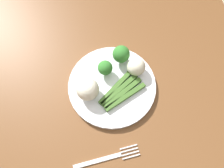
{
  "coord_description": "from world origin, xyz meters",
  "views": [
    {
      "loc": [
        0.24,
        0.01,
        1.32
      ],
      "look_at": [
        0.01,
        0.06,
        0.77
      ],
      "focal_mm": 35.62,
      "sensor_mm": 36.0,
      "label": 1
    }
  ],
  "objects_px": {
    "cauliflower_front": "(136,67)",
    "fork": "(108,158)",
    "cauliflower_front_left": "(88,89)",
    "plate": "(112,86)",
    "broccoli_near_center": "(121,54)",
    "asparagus_bundle": "(121,92)",
    "dining_table": "(94,101)",
    "broccoli_right": "(105,68)"
  },
  "relations": [
    {
      "from": "plate",
      "to": "broccoli_right",
      "type": "distance_m",
      "value": 0.05
    },
    {
      "from": "asparagus_bundle",
      "to": "fork",
      "type": "height_order",
      "value": "asparagus_bundle"
    },
    {
      "from": "plate",
      "to": "broccoli_near_center",
      "type": "xyz_separation_m",
      "value": [
        -0.07,
        0.04,
        0.04
      ]
    },
    {
      "from": "dining_table",
      "to": "broccoli_right",
      "type": "height_order",
      "value": "broccoli_right"
    },
    {
      "from": "plate",
      "to": "asparagus_bundle",
      "type": "bearing_deg",
      "value": 35.22
    },
    {
      "from": "cauliflower_front",
      "to": "broccoli_near_center",
      "type": "bearing_deg",
      "value": -140.17
    },
    {
      "from": "dining_table",
      "to": "asparagus_bundle",
      "type": "relative_size",
      "value": 8.4
    },
    {
      "from": "broccoli_near_center",
      "to": "asparagus_bundle",
      "type": "bearing_deg",
      "value": -11.34
    },
    {
      "from": "fork",
      "to": "cauliflower_front",
      "type": "bearing_deg",
      "value": 57.12
    },
    {
      "from": "cauliflower_front",
      "to": "fork",
      "type": "xyz_separation_m",
      "value": [
        0.21,
        -0.12,
        -0.04
      ]
    },
    {
      "from": "broccoli_near_center",
      "to": "fork",
      "type": "xyz_separation_m",
      "value": [
        0.25,
        -0.08,
        -0.05
      ]
    },
    {
      "from": "broccoli_near_center",
      "to": "fork",
      "type": "relative_size",
      "value": 0.35
    },
    {
      "from": "dining_table",
      "to": "plate",
      "type": "height_order",
      "value": "plate"
    },
    {
      "from": "broccoli_near_center",
      "to": "cauliflower_front",
      "type": "bearing_deg",
      "value": 39.83
    },
    {
      "from": "plate",
      "to": "cauliflower_front_left",
      "type": "relative_size",
      "value": 4.04
    },
    {
      "from": "cauliflower_front_left",
      "to": "cauliflower_front",
      "type": "height_order",
      "value": "cauliflower_front_left"
    },
    {
      "from": "asparagus_bundle",
      "to": "fork",
      "type": "bearing_deg",
      "value": -143.21
    },
    {
      "from": "plate",
      "to": "fork",
      "type": "distance_m",
      "value": 0.19
    },
    {
      "from": "broccoli_right",
      "to": "asparagus_bundle",
      "type": "bearing_deg",
      "value": 24.42
    },
    {
      "from": "dining_table",
      "to": "asparagus_bundle",
      "type": "distance_m",
      "value": 0.16
    },
    {
      "from": "cauliflower_front_left",
      "to": "cauliflower_front",
      "type": "xyz_separation_m",
      "value": [
        -0.04,
        0.14,
        -0.0
      ]
    },
    {
      "from": "dining_table",
      "to": "cauliflower_front_left",
      "type": "xyz_separation_m",
      "value": [
        0.02,
        -0.01,
        0.16
      ]
    },
    {
      "from": "dining_table",
      "to": "asparagus_bundle",
      "type": "bearing_deg",
      "value": 67.32
    },
    {
      "from": "plate",
      "to": "fork",
      "type": "xyz_separation_m",
      "value": [
        0.18,
        -0.05,
        -0.01
      ]
    },
    {
      "from": "broccoli_near_center",
      "to": "broccoli_right",
      "type": "xyz_separation_m",
      "value": [
        0.03,
        -0.05,
        -0.01
      ]
    },
    {
      "from": "plate",
      "to": "broccoli_right",
      "type": "height_order",
      "value": "broccoli_right"
    },
    {
      "from": "broccoli_right",
      "to": "plate",
      "type": "bearing_deg",
      "value": 15.83
    },
    {
      "from": "asparagus_bundle",
      "to": "broccoli_near_center",
      "type": "xyz_separation_m",
      "value": [
        -0.1,
        0.02,
        0.03
      ]
    },
    {
      "from": "dining_table",
      "to": "plate",
      "type": "bearing_deg",
      "value": 84.98
    },
    {
      "from": "plate",
      "to": "broccoli_near_center",
      "type": "height_order",
      "value": "broccoli_near_center"
    },
    {
      "from": "plate",
      "to": "cauliflower_front",
      "type": "height_order",
      "value": "cauliflower_front"
    },
    {
      "from": "plate",
      "to": "broccoli_right",
      "type": "bearing_deg",
      "value": -164.17
    },
    {
      "from": "cauliflower_front_left",
      "to": "asparagus_bundle",
      "type": "bearing_deg",
      "value": 81.15
    },
    {
      "from": "asparagus_bundle",
      "to": "broccoli_near_center",
      "type": "height_order",
      "value": "broccoli_near_center"
    },
    {
      "from": "cauliflower_front_left",
      "to": "fork",
      "type": "bearing_deg",
      "value": 7.0
    },
    {
      "from": "broccoli_near_center",
      "to": "fork",
      "type": "height_order",
      "value": "broccoli_near_center"
    },
    {
      "from": "cauliflower_front",
      "to": "plate",
      "type": "bearing_deg",
      "value": -67.37
    },
    {
      "from": "plate",
      "to": "broccoli_right",
      "type": "xyz_separation_m",
      "value": [
        -0.04,
        -0.01,
        0.04
      ]
    },
    {
      "from": "dining_table",
      "to": "fork",
      "type": "height_order",
      "value": "fork"
    },
    {
      "from": "plate",
      "to": "broccoli_near_center",
      "type": "distance_m",
      "value": 0.09
    },
    {
      "from": "broccoli_right",
      "to": "fork",
      "type": "height_order",
      "value": "broccoli_right"
    },
    {
      "from": "broccoli_near_center",
      "to": "broccoli_right",
      "type": "height_order",
      "value": "broccoli_near_center"
    }
  ]
}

